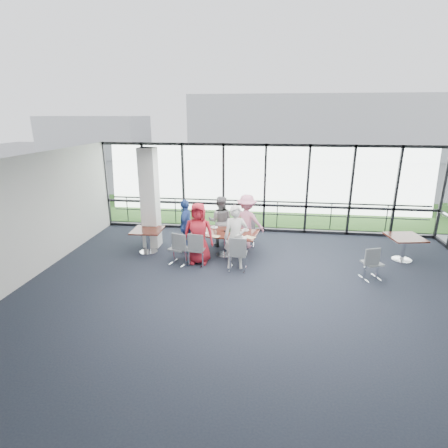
# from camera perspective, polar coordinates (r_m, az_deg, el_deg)

# --- Properties ---
(floor) EXTENTS (12.00, 10.00, 0.02)m
(floor) POSITION_cam_1_polar(r_m,az_deg,el_deg) (8.54, 5.63, -11.89)
(floor) COLOR #1E2230
(floor) RESTS_ON ground
(ceiling) EXTENTS (12.00, 10.00, 0.04)m
(ceiling) POSITION_cam_1_polar(r_m,az_deg,el_deg) (7.51, 6.36, 9.99)
(ceiling) COLOR white
(ceiling) RESTS_ON ground
(wall_left) EXTENTS (0.10, 10.00, 3.20)m
(wall_left) POSITION_cam_1_polar(r_m,az_deg,el_deg) (9.99, -30.89, 0.06)
(wall_left) COLOR silver
(wall_left) RESTS_ON ground
(wall_front) EXTENTS (12.00, 0.10, 3.20)m
(wall_front) POSITION_cam_1_polar(r_m,az_deg,el_deg) (3.55, 3.15, -28.87)
(wall_front) COLOR silver
(wall_front) RESTS_ON ground
(curtain_wall_back) EXTENTS (12.00, 0.10, 3.20)m
(curtain_wall_back) POSITION_cam_1_polar(r_m,az_deg,el_deg) (12.71, 6.67, 5.72)
(curtain_wall_back) COLOR white
(curtain_wall_back) RESTS_ON ground
(structural_column) EXTENTS (0.50, 0.50, 3.20)m
(structural_column) POSITION_cam_1_polar(r_m,az_deg,el_deg) (11.39, -11.99, 4.08)
(structural_column) COLOR white
(structural_column) RESTS_ON ground
(apron) EXTENTS (80.00, 70.00, 0.02)m
(apron) POSITION_cam_1_polar(r_m,az_deg,el_deg) (17.94, 6.79, 3.87)
(apron) COLOR gray
(apron) RESTS_ON ground
(grass_strip) EXTENTS (80.00, 5.00, 0.01)m
(grass_strip) POSITION_cam_1_polar(r_m,az_deg,el_deg) (16.00, 6.67, 2.30)
(grass_strip) COLOR #21511A
(grass_strip) RESTS_ON ground
(hangar_main) EXTENTS (24.00, 10.00, 6.00)m
(hangar_main) POSITION_cam_1_polar(r_m,az_deg,el_deg) (39.65, 13.52, 15.34)
(hangar_main) COLOR #B9BBC0
(hangar_main) RESTS_ON ground
(hangar_aux) EXTENTS (10.00, 6.00, 4.00)m
(hangar_aux) POSITION_cam_1_polar(r_m,az_deg,el_deg) (39.88, -20.19, 13.34)
(hangar_aux) COLOR #B9BBC0
(hangar_aux) RESTS_ON ground
(guard_rail) EXTENTS (12.00, 0.06, 0.06)m
(guard_rail) POSITION_cam_1_polar(r_m,az_deg,el_deg) (13.55, 6.55, 1.67)
(guard_rail) COLOR #2D2D33
(guard_rail) RESTS_ON ground
(main_table) EXTENTS (2.08, 1.35, 0.75)m
(main_table) POSITION_cam_1_polar(r_m,az_deg,el_deg) (10.64, 0.21, -1.95)
(main_table) COLOR #3A1D0D
(main_table) RESTS_ON ground
(side_table_left) EXTENTS (0.94, 0.94, 0.75)m
(side_table_left) POSITION_cam_1_polar(r_m,az_deg,el_deg) (11.11, -12.37, -1.43)
(side_table_left) COLOR #3A1D0D
(side_table_left) RESTS_ON ground
(side_table_right) EXTENTS (1.08, 1.08, 0.75)m
(side_table_right) POSITION_cam_1_polar(r_m,az_deg,el_deg) (11.54, 27.43, -2.32)
(side_table_right) COLOR #3A1D0D
(side_table_right) RESTS_ON ground
(diner_near_left) EXTENTS (0.90, 0.61, 1.80)m
(diner_near_left) POSITION_cam_1_polar(r_m,az_deg,el_deg) (10.04, -4.19, -1.56)
(diner_near_left) COLOR #B21D2B
(diner_near_left) RESTS_ON ground
(diner_near_right) EXTENTS (0.69, 0.53, 1.81)m
(diner_near_right) POSITION_cam_1_polar(r_m,az_deg,el_deg) (9.69, 1.92, -2.21)
(diner_near_right) COLOR silver
(diner_near_right) RESTS_ON ground
(diner_far_left) EXTENTS (0.81, 0.50, 1.66)m
(diner_far_left) POSITION_cam_1_polar(r_m,az_deg,el_deg) (11.40, -0.60, 0.47)
(diner_far_left) COLOR slate
(diner_far_left) RESTS_ON ground
(diner_far_right) EXTENTS (1.23, 0.81, 1.75)m
(diner_far_right) POSITION_cam_1_polar(r_m,az_deg,el_deg) (11.25, 3.71, 0.44)
(diner_far_right) COLOR pink
(diner_far_right) RESTS_ON ground
(diner_end) EXTENTS (0.56, 0.99, 1.67)m
(diner_end) POSITION_cam_1_polar(r_m,az_deg,el_deg) (11.01, -6.26, -0.23)
(diner_end) COLOR #3153A5
(diner_end) RESTS_ON ground
(chair_main_nl) EXTENTS (0.53, 0.53, 0.97)m
(chair_main_nl) POSITION_cam_1_polar(r_m,az_deg,el_deg) (10.05, -4.55, -4.08)
(chair_main_nl) COLOR slate
(chair_main_nl) RESTS_ON ground
(chair_main_nr) EXTENTS (0.50, 0.50, 0.98)m
(chair_main_nr) POSITION_cam_1_polar(r_m,az_deg,el_deg) (9.69, 2.30, -4.83)
(chair_main_nr) COLOR slate
(chair_main_nr) RESTS_ON ground
(chair_main_fl) EXTENTS (0.43, 0.43, 0.85)m
(chair_main_fl) POSITION_cam_1_polar(r_m,az_deg,el_deg) (11.73, -0.26, -1.12)
(chair_main_fl) COLOR slate
(chair_main_fl) RESTS_ON ground
(chair_main_fr) EXTENTS (0.51, 0.51, 0.97)m
(chair_main_fr) POSITION_cam_1_polar(r_m,az_deg,el_deg) (11.50, 3.87, -1.22)
(chair_main_fr) COLOR slate
(chair_main_fr) RESTS_ON ground
(chair_main_end) EXTENTS (0.53, 0.53, 0.86)m
(chair_main_end) POSITION_cam_1_polar(r_m,az_deg,el_deg) (11.20, -6.92, -2.16)
(chair_main_end) COLOR slate
(chair_main_end) RESTS_ON ground
(chair_spare_la) EXTENTS (0.60, 0.60, 0.96)m
(chair_spare_la) POSITION_cam_1_polar(r_m,az_deg,el_deg) (10.15, -7.40, -3.96)
(chair_spare_la) COLOR slate
(chair_spare_la) RESTS_ON ground
(chair_spare_lb) EXTENTS (0.56, 0.56, 0.89)m
(chair_spare_lb) POSITION_cam_1_polar(r_m,az_deg,el_deg) (11.11, -5.64, -2.15)
(chair_spare_lb) COLOR slate
(chair_spare_lb) RESTS_ON ground
(chair_spare_r) EXTENTS (0.57, 0.57, 0.90)m
(chair_spare_r) POSITION_cam_1_polar(r_m,az_deg,el_deg) (9.96, 23.02, -5.89)
(chair_spare_r) COLOR slate
(chair_spare_r) RESTS_ON ground
(plate_nl) EXTENTS (0.25, 0.25, 0.01)m
(plate_nl) POSITION_cam_1_polar(r_m,az_deg,el_deg) (10.48, -3.33, -1.54)
(plate_nl) COLOR white
(plate_nl) RESTS_ON main_table
(plate_nr) EXTENTS (0.27, 0.27, 0.01)m
(plate_nr) POSITION_cam_1_polar(r_m,az_deg,el_deg) (10.11, 3.05, -2.26)
(plate_nr) COLOR white
(plate_nr) RESTS_ON main_table
(plate_fl) EXTENTS (0.24, 0.24, 0.01)m
(plate_fl) POSITION_cam_1_polar(r_m,az_deg,el_deg) (11.03, -1.61, -0.53)
(plate_fl) COLOR white
(plate_fl) RESTS_ON main_table
(plate_fr) EXTENTS (0.24, 0.24, 0.01)m
(plate_fr) POSITION_cam_1_polar(r_m,az_deg,el_deg) (10.78, 3.48, -0.99)
(plate_fr) COLOR white
(plate_fr) RESTS_ON main_table
(plate_end) EXTENTS (0.26, 0.26, 0.01)m
(plate_end) POSITION_cam_1_polar(r_m,az_deg,el_deg) (10.82, -3.80, -0.92)
(plate_end) COLOR white
(plate_end) RESTS_ON main_table
(tumbler_a) EXTENTS (0.07, 0.07, 0.15)m
(tumbler_a) POSITION_cam_1_polar(r_m,az_deg,el_deg) (10.41, -1.37, -1.25)
(tumbler_a) COLOR white
(tumbler_a) RESTS_ON main_table
(tumbler_b) EXTENTS (0.07, 0.07, 0.14)m
(tumbler_b) POSITION_cam_1_polar(r_m,az_deg,el_deg) (10.31, 1.36, -1.46)
(tumbler_b) COLOR white
(tumbler_b) RESTS_ON main_table
(tumbler_c) EXTENTS (0.07, 0.07, 0.13)m
(tumbler_c) POSITION_cam_1_polar(r_m,az_deg,el_deg) (10.81, 0.65, -0.58)
(tumbler_c) COLOR white
(tumbler_c) RESTS_ON main_table
(tumbler_d) EXTENTS (0.06, 0.06, 0.13)m
(tumbler_d) POSITION_cam_1_polar(r_m,az_deg,el_deg) (10.62, -3.30, -0.94)
(tumbler_d) COLOR white
(tumbler_d) RESTS_ON main_table
(menu_a) EXTENTS (0.34, 0.28, 0.00)m
(menu_a) POSITION_cam_1_polar(r_m,az_deg,el_deg) (10.24, -1.56, -2.01)
(menu_a) COLOR white
(menu_a) RESTS_ON main_table
(menu_b) EXTENTS (0.39, 0.36, 0.00)m
(menu_b) POSITION_cam_1_polar(r_m,az_deg,el_deg) (10.18, 4.15, -2.17)
(menu_b) COLOR white
(menu_b) RESTS_ON main_table
(menu_c) EXTENTS (0.38, 0.37, 0.00)m
(menu_c) POSITION_cam_1_polar(r_m,az_deg,el_deg) (10.95, 1.66, -0.70)
(menu_c) COLOR white
(menu_c) RESTS_ON main_table
(condiment_caddy) EXTENTS (0.10, 0.07, 0.04)m
(condiment_caddy) POSITION_cam_1_polar(r_m,az_deg,el_deg) (10.61, 0.27, -1.18)
(condiment_caddy) COLOR black
(condiment_caddy) RESTS_ON main_table
(ketchup_bottle) EXTENTS (0.06, 0.06, 0.18)m
(ketchup_bottle) POSITION_cam_1_polar(r_m,az_deg,el_deg) (10.59, 0.62, -0.82)
(ketchup_bottle) COLOR red
(ketchup_bottle) RESTS_ON main_table
(green_bottle) EXTENTS (0.05, 0.05, 0.20)m
(green_bottle) POSITION_cam_1_polar(r_m,az_deg,el_deg) (10.59, 1.02, -0.77)
(green_bottle) COLOR #1A6E29
(green_bottle) RESTS_ON main_table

